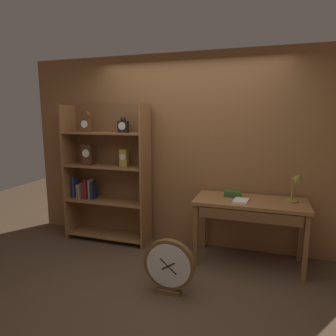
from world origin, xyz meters
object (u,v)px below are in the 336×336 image
object	(u,v)px
desk_lamp	(297,184)
toolbox_small	(233,194)
open_repair_manual	(241,201)
round_clock_large	(169,266)
bookshelf	(106,175)
workbench	(250,208)

from	to	relation	value
desk_lamp	toolbox_small	xyz separation A→B (m)	(-0.72, 0.03, -0.18)
desk_lamp	open_repair_manual	bearing A→B (deg)	-165.73
open_repair_manual	round_clock_large	size ratio (longest dim) A/B	0.38
open_repair_manual	bookshelf	bearing A→B (deg)	179.85
desk_lamp	bookshelf	bearing A→B (deg)	178.01
bookshelf	round_clock_large	bearing A→B (deg)	-39.42
workbench	desk_lamp	bearing A→B (deg)	7.95
bookshelf	toolbox_small	bearing A→B (deg)	-1.69
bookshelf	round_clock_large	world-z (taller)	bookshelf
desk_lamp	toolbox_small	size ratio (longest dim) A/B	1.87
desk_lamp	round_clock_large	bearing A→B (deg)	-141.79
bookshelf	toolbox_small	distance (m)	1.79
workbench	open_repair_manual	xyz separation A→B (m)	(-0.10, -0.08, 0.11)
bookshelf	round_clock_large	distance (m)	1.78
bookshelf	desk_lamp	size ratio (longest dim) A/B	5.11
workbench	desk_lamp	world-z (taller)	desk_lamp
toolbox_small	desk_lamp	bearing A→B (deg)	-2.73
bookshelf	workbench	bearing A→B (deg)	-4.47
toolbox_small	workbench	bearing A→B (deg)	-25.53
desk_lamp	toolbox_small	distance (m)	0.74
workbench	open_repair_manual	bearing A→B (deg)	-141.12
bookshelf	toolbox_small	world-z (taller)	bookshelf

